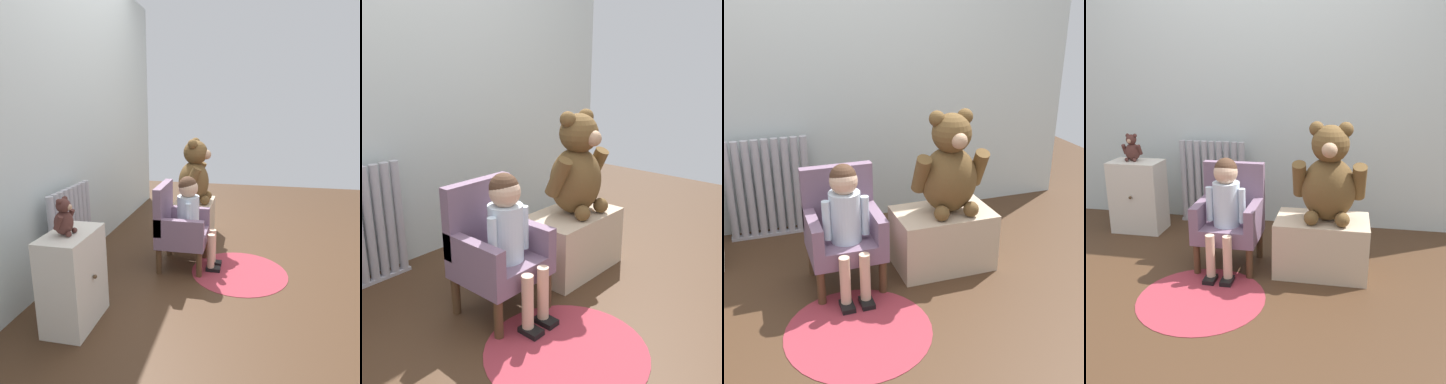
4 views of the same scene
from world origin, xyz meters
TOP-DOWN VIEW (x-y plane):
  - ground_plane at (0.00, 0.00)m, footprint 6.00×6.00m
  - back_wall at (0.00, 1.27)m, footprint 3.80×0.05m
  - radiator at (-0.40, 1.14)m, footprint 0.56×0.05m
  - small_dresser at (-0.92, 0.86)m, footprint 0.39×0.27m
  - child_armchair at (-0.05, 0.43)m, footprint 0.40×0.38m
  - child_figure at (-0.05, 0.32)m, footprint 0.25×0.35m
  - low_bench at (0.55, 0.40)m, footprint 0.57×0.36m
  - large_teddy_bear at (0.58, 0.40)m, footprint 0.44×0.31m
  - small_teddy_bear at (-0.94, 0.87)m, footprint 0.15×0.11m
  - floor_rug at (-0.10, -0.06)m, footprint 0.73×0.73m

SIDE VIEW (x-z plane):
  - ground_plane at x=0.00m, z-range 0.00..0.00m
  - floor_rug at x=-0.10m, z-range 0.00..0.01m
  - low_bench at x=0.55m, z-range 0.00..0.36m
  - small_dresser at x=-0.92m, z-range 0.00..0.56m
  - child_armchair at x=-0.05m, z-range 0.00..0.66m
  - radiator at x=-0.40m, z-range 0.00..0.68m
  - child_figure at x=-0.05m, z-range 0.11..0.84m
  - large_teddy_bear at x=0.58m, z-range 0.32..0.92m
  - small_teddy_bear at x=-0.94m, z-range 0.55..0.76m
  - back_wall at x=0.00m, z-range 0.00..2.40m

